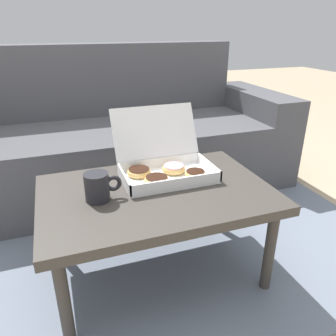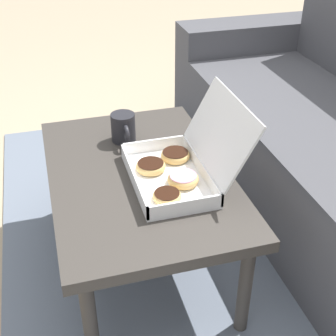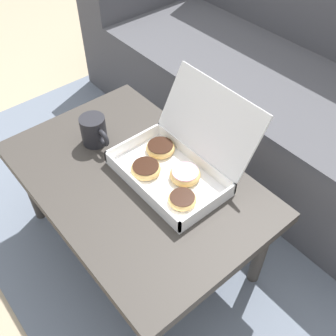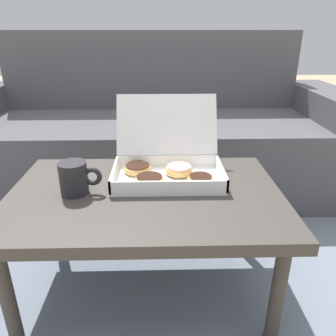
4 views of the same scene
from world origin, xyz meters
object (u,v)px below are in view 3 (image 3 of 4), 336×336
at_px(couch, 298,97).
at_px(coffee_table, 135,185).
at_px(pastry_box, 176,161).
at_px(coffee_mug, 94,131).

distance_m(couch, coffee_table, 0.95).
bearing_deg(couch, coffee_table, -90.00).
relative_size(couch, coffee_table, 2.51).
distance_m(couch, pastry_box, 0.84).
relative_size(pastry_box, coffee_mug, 2.79).
xyz_separation_m(coffee_table, pastry_box, (0.07, 0.13, 0.09)).
xyz_separation_m(couch, coffee_table, (0.00, -0.95, 0.07)).
distance_m(coffee_table, pastry_box, 0.17).
bearing_deg(couch, coffee_mug, -103.58).
height_order(pastry_box, coffee_mug, pastry_box).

